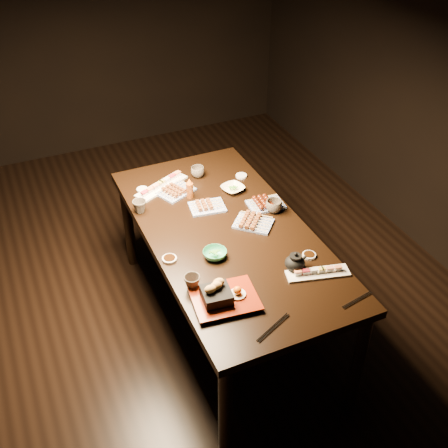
% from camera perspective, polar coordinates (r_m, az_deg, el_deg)
% --- Properties ---
extents(ground, '(5.00, 5.00, 0.00)m').
position_cam_1_polar(ground, '(3.80, -5.20, -9.26)').
color(ground, black).
rests_on(ground, ground).
extents(dining_table, '(0.94, 1.82, 0.75)m').
position_cam_1_polar(dining_table, '(3.48, 0.34, -5.67)').
color(dining_table, black).
rests_on(dining_table, ground).
extents(sushi_platter_near, '(0.35, 0.17, 0.04)m').
position_cam_1_polar(sushi_platter_near, '(2.99, 9.53, -4.75)').
color(sushi_platter_near, white).
rests_on(sushi_platter_near, dining_table).
extents(sushi_platter_far, '(0.39, 0.27, 0.05)m').
position_cam_1_polar(sushi_platter_far, '(3.64, -6.39, 4.04)').
color(sushi_platter_far, white).
rests_on(sushi_platter_far, dining_table).
extents(yakitori_plate_center, '(0.23, 0.18, 0.05)m').
position_cam_1_polar(yakitori_plate_center, '(3.42, -1.72, 2.01)').
color(yakitori_plate_center, '#828EB6').
rests_on(yakitori_plate_center, dining_table).
extents(yakitori_plate_right, '(0.27, 0.26, 0.06)m').
position_cam_1_polar(yakitori_plate_right, '(3.29, 3.01, 0.33)').
color(yakitori_plate_right, '#828EB6').
rests_on(yakitori_plate_right, dining_table).
extents(yakitori_plate_left, '(0.27, 0.24, 0.06)m').
position_cam_1_polar(yakitori_plate_left, '(3.58, -4.90, 3.57)').
color(yakitori_plate_left, '#828EB6').
rests_on(yakitori_plate_left, dining_table).
extents(tsukune_plate, '(0.23, 0.17, 0.05)m').
position_cam_1_polar(tsukune_plate, '(3.45, 4.27, 2.26)').
color(tsukune_plate, '#828EB6').
rests_on(tsukune_plate, dining_table).
extents(edamame_bowl_green, '(0.16, 0.16, 0.04)m').
position_cam_1_polar(edamame_bowl_green, '(3.05, -0.94, -3.07)').
color(edamame_bowl_green, '#329A67').
rests_on(edamame_bowl_green, dining_table).
extents(edamame_bowl_cream, '(0.17, 0.17, 0.03)m').
position_cam_1_polar(edamame_bowl_cream, '(3.59, 0.90, 3.61)').
color(edamame_bowl_cream, '#FFEDD0').
rests_on(edamame_bowl_cream, dining_table).
extents(tempura_tray, '(0.35, 0.29, 0.12)m').
position_cam_1_polar(tempura_tray, '(2.77, 0.10, -6.99)').
color(tempura_tray, black).
rests_on(tempura_tray, dining_table).
extents(teacup_near_left, '(0.11, 0.11, 0.08)m').
position_cam_1_polar(teacup_near_left, '(2.86, -3.25, -5.95)').
color(teacup_near_left, '#50473E').
rests_on(teacup_near_left, dining_table).
extents(teacup_mid_right, '(0.11, 0.11, 0.08)m').
position_cam_1_polar(teacup_mid_right, '(3.40, 5.08, 1.82)').
color(teacup_mid_right, '#50473E').
rests_on(teacup_mid_right, dining_table).
extents(teacup_far_left, '(0.09, 0.09, 0.08)m').
position_cam_1_polar(teacup_far_left, '(3.42, -8.56, 1.78)').
color(teacup_far_left, '#50473E').
rests_on(teacup_far_left, dining_table).
extents(teacup_far_right, '(0.11, 0.11, 0.07)m').
position_cam_1_polar(teacup_far_right, '(3.73, -2.69, 5.32)').
color(teacup_far_right, '#50473E').
rests_on(teacup_far_right, dining_table).
extents(teapot, '(0.14, 0.14, 0.11)m').
position_cam_1_polar(teapot, '(2.98, 7.23, -3.77)').
color(teapot, black).
rests_on(teapot, dining_table).
extents(condiment_bottle, '(0.05, 0.05, 0.14)m').
position_cam_1_polar(condiment_bottle, '(3.51, -3.51, 3.67)').
color(condiment_bottle, brown).
rests_on(condiment_bottle, dining_table).
extents(sauce_dish_west, '(0.08, 0.08, 0.01)m').
position_cam_1_polar(sauce_dish_west, '(3.06, -5.57, -3.55)').
color(sauce_dish_west, white).
rests_on(sauce_dish_west, dining_table).
extents(sauce_dish_east, '(0.10, 0.10, 0.01)m').
position_cam_1_polar(sauce_dish_east, '(3.74, 1.77, 4.91)').
color(sauce_dish_east, white).
rests_on(sauce_dish_east, dining_table).
extents(sauce_dish_se, '(0.10, 0.10, 0.01)m').
position_cam_1_polar(sauce_dish_se, '(3.10, 8.63, -3.15)').
color(sauce_dish_se, white).
rests_on(sauce_dish_se, dining_table).
extents(sauce_dish_nw, '(0.08, 0.08, 0.01)m').
position_cam_1_polar(sauce_dish_nw, '(3.63, -8.30, 3.48)').
color(sauce_dish_nw, white).
rests_on(sauce_dish_nw, dining_table).
extents(chopsticks_near, '(0.22, 0.11, 0.01)m').
position_cam_1_polar(chopsticks_near, '(2.69, 5.02, -10.42)').
color(chopsticks_near, black).
rests_on(chopsticks_near, dining_table).
extents(chopsticks_se, '(0.20, 0.05, 0.01)m').
position_cam_1_polar(chopsticks_se, '(2.89, 13.37, -7.50)').
color(chopsticks_se, black).
rests_on(chopsticks_se, dining_table).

